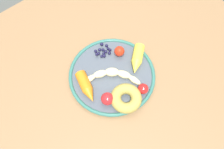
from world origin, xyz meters
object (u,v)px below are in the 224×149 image
plate (112,75)px  carrot_orange (86,87)px  donut (126,98)px  tomato_mid (107,99)px  blueberry_pile (103,51)px  banana (112,75)px  tomato_near (119,51)px  tomato_far (143,89)px  carrot_yellow (137,59)px  dining_table (101,80)px

plate → carrot_orange: (0.10, -0.01, 0.02)m
donut → tomato_mid: tomato_mid is taller
blueberry_pile → banana: bearing=66.9°
tomato_near → tomato_far: size_ratio=1.05×
tomato_mid → donut: bearing=142.3°
carrot_yellow → tomato_far: 0.11m
banana → tomato_far: (-0.04, 0.10, 0.00)m
tomato_mid → tomato_far: 0.12m
dining_table → plate: (-0.02, 0.04, 0.09)m
dining_table → banana: 0.11m
tomato_far → carrot_yellow: bearing=-123.8°
tomato_mid → banana: bearing=-140.3°
banana → carrot_orange: carrot_orange is taller
banana → donut: bearing=76.7°
plate → donut: (0.03, 0.10, 0.02)m
banana → donut: (0.02, 0.09, 0.00)m
dining_table → donut: donut is taller
plate → tomato_near: 0.09m
banana → carrot_orange: (0.09, -0.02, 0.01)m
dining_table → blueberry_pile: bearing=-139.9°
plate → tomato_mid: size_ratio=7.12×
plate → tomato_near: (-0.07, -0.05, 0.02)m
carrot_yellow → tomato_far: (0.06, 0.09, -0.00)m
dining_table → carrot_orange: 0.14m
blueberry_pile → tomato_near: (-0.04, 0.04, 0.01)m
dining_table → tomato_far: (-0.05, 0.15, 0.11)m
dining_table → tomato_mid: 0.16m
banana → plate: bearing=-131.8°
dining_table → tomato_near: bearing=-177.9°
carrot_orange → tomato_mid: 0.08m
dining_table → blueberry_pile: blueberry_pile is taller
carrot_yellow → blueberry_pile: bearing=-59.7°
blueberry_pile → tomato_near: tomato_near is taller
carrot_orange → tomato_mid: size_ratio=2.79×
dining_table → carrot_orange: (0.08, 0.03, 0.11)m
donut → tomato_far: same height
carrot_yellow → banana: bearing=-7.2°
carrot_yellow → tomato_near: (0.02, -0.07, 0.00)m
banana → carrot_orange: 0.09m
carrot_yellow → donut: (0.12, 0.08, -0.00)m
carrot_yellow → tomato_mid: size_ratio=2.66×
carrot_orange → tomato_far: bearing=137.2°
blueberry_pile → tomato_mid: size_ratio=1.55×
carrot_orange → carrot_yellow: size_ratio=1.05×
banana → tomato_far: tomato_far is taller
tomato_near → tomato_mid: 0.18m
donut → carrot_yellow: bearing=-147.5°
blueberry_pile → tomato_near: 0.06m
donut → tomato_near: bearing=-124.4°
carrot_orange → blueberry_pile: carrot_orange is taller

